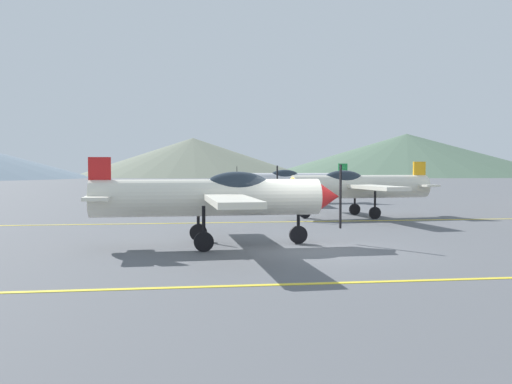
{
  "coord_description": "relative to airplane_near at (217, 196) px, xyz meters",
  "views": [
    {
      "loc": [
        -3.64,
        -15.18,
        2.32
      ],
      "look_at": [
        -0.27,
        10.0,
        1.2
      ],
      "focal_mm": 37.92,
      "sensor_mm": 36.0,
      "label": 1
    }
  ],
  "objects": [
    {
      "name": "hill_centerleft",
      "position": [
        1.7,
        140.3,
        4.01
      ],
      "size": [
        66.56,
        66.56,
        11.0
      ],
      "primitive_type": "cone",
      "color": "slate",
      "rests_on": "ground_plane"
    },
    {
      "name": "apron_line_near",
      "position": [
        2.65,
        -5.6,
        -1.48
      ],
      "size": [
        80.0,
        0.16,
        0.01
      ],
      "primitive_type": "cube",
      "color": "yellow",
      "rests_on": "ground_plane"
    },
    {
      "name": "airplane_far",
      "position": [
        6.41,
        19.92,
        0.0
      ],
      "size": [
        7.68,
        8.83,
        2.64
      ],
      "color": "silver",
      "rests_on": "ground_plane"
    },
    {
      "name": "airplane_mid",
      "position": [
        7.05,
        8.59,
        0.0
      ],
      "size": [
        7.7,
        8.84,
        2.64
      ],
      "color": "silver",
      "rests_on": "ground_plane"
    },
    {
      "name": "hill_centerright",
      "position": [
        68.28,
        145.59,
        5.05
      ],
      "size": [
        88.97,
        88.97,
        13.08
      ],
      "primitive_type": "cone",
      "color": "#4C6651",
      "rests_on": "ground_plane"
    },
    {
      "name": "apron_line_far",
      "position": [
        2.65,
        6.78,
        -1.48
      ],
      "size": [
        80.0,
        0.16,
        0.01
      ],
      "primitive_type": "cube",
      "color": "yellow",
      "rests_on": "ground_plane"
    },
    {
      "name": "airplane_near",
      "position": [
        0.0,
        0.0,
        0.0
      ],
      "size": [
        7.64,
        8.81,
        2.64
      ],
      "color": "silver",
      "rests_on": "ground_plane"
    },
    {
      "name": "ground_plane",
      "position": [
        2.65,
        -0.91,
        -1.49
      ],
      "size": [
        400.0,
        400.0,
        0.0
      ],
      "primitive_type": "plane",
      "color": "#54565B"
    }
  ]
}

